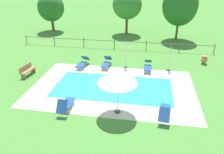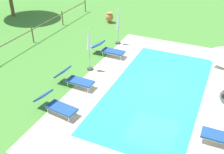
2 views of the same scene
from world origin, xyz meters
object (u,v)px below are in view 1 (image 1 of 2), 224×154
object	(u,v)px
tree_far_west	(127,5)
tree_west_mid	(51,8)
sun_lounger_north_end	(106,63)
sun_lounger_north_near_steps	(148,66)
patio_umbrella_closed_row_west	(170,55)
sun_lounger_north_far	(165,111)
terracotta_urn_near_fence	(204,60)
wooden_bench_lawn_side	(27,70)
tree_centre	(180,5)
sun_lounger_south_near_corner	(83,63)
patio_umbrella_closed_row_mid_west	(126,51)
sun_lounger_north_mid	(66,104)
patio_umbrella_open_foreground	(118,80)

from	to	relation	value
tree_far_west	tree_west_mid	world-z (taller)	tree_far_west
sun_lounger_north_end	tree_far_west	bearing A→B (deg)	87.41
tree_west_mid	sun_lounger_north_near_steps	bearing A→B (deg)	-40.42
patio_umbrella_closed_row_west	tree_far_west	xyz separation A→B (m)	(-4.84, 11.37, 2.28)
sun_lounger_north_near_steps	sun_lounger_north_end	distance (m)	3.60
sun_lounger_north_far	terracotta_urn_near_fence	distance (m)	9.72
sun_lounger_north_near_steps	terracotta_urn_near_fence	world-z (taller)	sun_lounger_north_near_steps
patio_umbrella_closed_row_west	wooden_bench_lawn_side	size ratio (longest dim) A/B	1.47
sun_lounger_north_end	tree_centre	size ratio (longest dim) A/B	0.31
tree_far_west	tree_west_mid	bearing A→B (deg)	-178.73
sun_lounger_south_near_corner	wooden_bench_lawn_side	distance (m)	4.61
patio_umbrella_closed_row_mid_west	terracotta_urn_near_fence	world-z (taller)	patio_umbrella_closed_row_mid_west
sun_lounger_north_mid	patio_umbrella_open_foreground	world-z (taller)	patio_umbrella_open_foreground
sun_lounger_north_far	tree_centre	size ratio (longest dim) A/B	0.31
sun_lounger_north_mid	sun_lounger_north_far	xyz separation A→B (m)	(5.90, 0.24, -0.01)
terracotta_urn_near_fence	patio_umbrella_closed_row_mid_west	bearing A→B (deg)	-163.38
sun_lounger_north_near_steps	sun_lounger_north_end	bearing A→B (deg)	178.41
patio_umbrella_open_foreground	tree_far_west	distance (m)	18.27
sun_lounger_north_far	sun_lounger_south_near_corner	distance (m)	9.34
sun_lounger_north_far	patio_umbrella_open_foreground	xyz separation A→B (m)	(-2.78, 0.03, 1.77)
patio_umbrella_open_foreground	tree_far_west	bearing A→B (deg)	94.52
sun_lounger_north_far	tree_west_mid	bearing A→B (deg)	128.76
wooden_bench_lawn_side	tree_west_mid	xyz separation A→B (m)	(-3.69, 13.99, 2.68)
sun_lounger_south_near_corner	tree_west_mid	xyz separation A→B (m)	(-7.60, 11.55, 2.77)
sun_lounger_north_end	patio_umbrella_closed_row_west	size ratio (longest dim) A/B	0.88
patio_umbrella_closed_row_mid_west	terracotta_urn_near_fence	xyz separation A→B (m)	(6.94, 2.07, -1.15)
sun_lounger_north_near_steps	sun_lounger_north_far	size ratio (longest dim) A/B	1.03
tree_far_west	sun_lounger_north_mid	bearing A→B (deg)	-95.24
patio_umbrella_open_foreground	tree_centre	size ratio (longest dim) A/B	0.37
sun_lounger_north_mid	patio_umbrella_closed_row_west	distance (m)	9.66
sun_lounger_north_mid	tree_far_west	world-z (taller)	tree_far_west
patio_umbrella_open_foreground	tree_centre	distance (m)	17.27
sun_lounger_north_far	patio_umbrella_closed_row_west	size ratio (longest dim) A/B	0.87
sun_lounger_north_near_steps	tree_far_west	world-z (taller)	tree_far_west
sun_lounger_north_far	patio_umbrella_closed_row_mid_west	size ratio (longest dim) A/B	0.84
tree_west_mid	tree_centre	bearing A→B (deg)	-5.03
sun_lounger_south_near_corner	patio_umbrella_open_foreground	bearing A→B (deg)	-57.69
tree_centre	sun_lounger_south_near_corner	bearing A→B (deg)	-131.31
sun_lounger_north_far	wooden_bench_lawn_side	xyz separation A→B (m)	(-10.72, 3.96, 0.08)
patio_umbrella_closed_row_mid_west	tree_centre	xyz separation A→B (m)	(5.11, 9.67, 2.47)
sun_lounger_north_near_steps	wooden_bench_lawn_side	distance (m)	9.96
patio_umbrella_open_foreground	tree_centre	world-z (taller)	tree_centre
sun_lounger_south_near_corner	tree_centre	world-z (taller)	tree_centre
tree_west_mid	patio_umbrella_closed_row_west	bearing A→B (deg)	-36.54
sun_lounger_south_near_corner	wooden_bench_lawn_side	bearing A→B (deg)	-148.05
patio_umbrella_closed_row_west	terracotta_urn_near_fence	world-z (taller)	patio_umbrella_closed_row_west
patio_umbrella_open_foreground	terracotta_urn_near_fence	xyz separation A→B (m)	(6.67, 8.88, -1.75)
sun_lounger_north_near_steps	patio_umbrella_closed_row_mid_west	size ratio (longest dim) A/B	0.87
tree_centre	terracotta_urn_near_fence	bearing A→B (deg)	-76.51
patio_umbrella_open_foreground	patio_umbrella_closed_row_west	distance (m)	7.62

